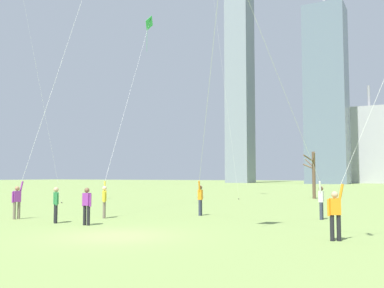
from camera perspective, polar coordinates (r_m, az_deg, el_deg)
The scene contains 12 objects.
ground_plane at distance 16.23m, azimuth -9.94°, elevation -11.63°, with size 400.00×400.00×0.00m, color #7A934C.
kite_flyer_far_back_green at distance 26.24m, azimuth -9.38°, elevation 0.48°, with size 6.48×14.43×16.05m.
kite_flyer_midfield_center_blue at distance 20.35m, azimuth 13.27°, elevation 1.39°, with size 3.03×11.54×14.89m.
kite_flyer_midfield_left_pink at distance 22.25m, azimuth 1.48°, elevation -2.97°, with size 8.39×13.92×16.67m.
kite_flyer_foreground_right_red at distance 15.99m, azimuth 21.61°, elevation 1.14°, with size 5.55×4.03×14.38m.
kite_flyer_foreground_left_teal at distance 23.93m, azimuth -20.24°, elevation -1.97°, with size 1.42×6.37×18.88m.
bystander_far_off_by_trees at distance 19.74m, azimuth -13.48°, elevation -7.60°, with size 0.51×0.22×1.62m.
bystander_strolling_midfield at distance 21.02m, azimuth -17.22°, elevation -7.31°, with size 0.42×0.37×1.62m.
bare_tree_left_of_center at distance 43.28m, azimuth 15.42°, elevation -3.59°, with size 1.59×2.47×4.44m.
skyline_tall_tower at distance 145.44m, azimuth 6.21°, elevation 8.21°, with size 7.45×8.18×66.55m.
skyline_mid_tower_left at distance 129.29m, azimuth 17.00°, elevation 6.17°, with size 11.07×9.68×57.51m.
skyline_mid_tower_right at distance 141.38m, azimuth 22.08°, elevation -0.13°, with size 11.27×7.97×29.31m.
Camera 1 is at (9.69, -12.84, 2.12)m, focal length 41.19 mm.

